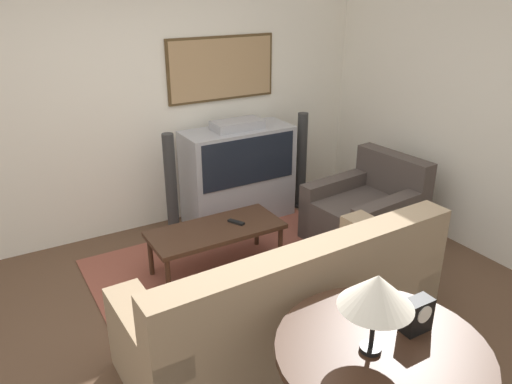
{
  "coord_description": "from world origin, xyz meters",
  "views": [
    {
      "loc": [
        -1.41,
        -2.67,
        2.45
      ],
      "look_at": [
        0.61,
        0.77,
        0.75
      ],
      "focal_mm": 35.0,
      "sensor_mm": 36.0,
      "label": 1
    }
  ],
  "objects_px": {
    "speaker_tower_left": "(171,190)",
    "speaker_tower_right": "(301,163)",
    "table_lamp": "(377,292)",
    "mantel_clock": "(417,315)",
    "couch": "(288,307)",
    "armchair": "(366,214)",
    "tv": "(238,174)",
    "console_table": "(382,359)",
    "coffee_table": "(216,232)"
  },
  "relations": [
    {
      "from": "armchair",
      "to": "speaker_tower_left",
      "type": "height_order",
      "value": "speaker_tower_left"
    },
    {
      "from": "armchair",
      "to": "speaker_tower_right",
      "type": "xyz_separation_m",
      "value": [
        -0.08,
        1.03,
        0.24
      ]
    },
    {
      "from": "armchair",
      "to": "speaker_tower_left",
      "type": "xyz_separation_m",
      "value": [
        -1.66,
        1.03,
        0.24
      ]
    },
    {
      "from": "mantel_clock",
      "to": "console_table",
      "type": "bearing_deg",
      "value": -174.91
    },
    {
      "from": "coffee_table",
      "to": "mantel_clock",
      "type": "bearing_deg",
      "value": -86.87
    },
    {
      "from": "table_lamp",
      "to": "console_table",
      "type": "bearing_deg",
      "value": -18.64
    },
    {
      "from": "table_lamp",
      "to": "coffee_table",
      "type": "bearing_deg",
      "value": 84.92
    },
    {
      "from": "armchair",
      "to": "table_lamp",
      "type": "bearing_deg",
      "value": -48.0
    },
    {
      "from": "couch",
      "to": "tv",
      "type": "bearing_deg",
      "value": -111.08
    },
    {
      "from": "armchair",
      "to": "speaker_tower_right",
      "type": "bearing_deg",
      "value": 178.83
    },
    {
      "from": "tv",
      "to": "coffee_table",
      "type": "xyz_separation_m",
      "value": [
        -0.69,
        -0.85,
        -0.14
      ]
    },
    {
      "from": "mantel_clock",
      "to": "tv",
      "type": "bearing_deg",
      "value": 79.21
    },
    {
      "from": "tv",
      "to": "mantel_clock",
      "type": "bearing_deg",
      "value": -100.79
    },
    {
      "from": "table_lamp",
      "to": "mantel_clock",
      "type": "xyz_separation_m",
      "value": [
        0.31,
        -0.0,
        -0.25
      ]
    },
    {
      "from": "couch",
      "to": "speaker_tower_right",
      "type": "distance_m",
      "value": 2.48
    },
    {
      "from": "tv",
      "to": "speaker_tower_right",
      "type": "relative_size",
      "value": 1.06
    },
    {
      "from": "speaker_tower_right",
      "to": "armchair",
      "type": "bearing_deg",
      "value": -85.52
    },
    {
      "from": "coffee_table",
      "to": "console_table",
      "type": "distance_m",
      "value": 2.2
    },
    {
      "from": "table_lamp",
      "to": "mantel_clock",
      "type": "height_order",
      "value": "table_lamp"
    },
    {
      "from": "mantel_clock",
      "to": "speaker_tower_right",
      "type": "xyz_separation_m",
      "value": [
        1.36,
        2.95,
        -0.32
      ]
    },
    {
      "from": "tv",
      "to": "console_table",
      "type": "height_order",
      "value": "tv"
    },
    {
      "from": "speaker_tower_right",
      "to": "coffee_table",
      "type": "bearing_deg",
      "value": -151.76
    },
    {
      "from": "console_table",
      "to": "table_lamp",
      "type": "relative_size",
      "value": 2.49
    },
    {
      "from": "tv",
      "to": "mantel_clock",
      "type": "relative_size",
      "value": 6.18
    },
    {
      "from": "couch",
      "to": "armchair",
      "type": "distance_m",
      "value": 1.84
    },
    {
      "from": "tv",
      "to": "mantel_clock",
      "type": "height_order",
      "value": "tv"
    },
    {
      "from": "armchair",
      "to": "mantel_clock",
      "type": "relative_size",
      "value": 5.56
    },
    {
      "from": "coffee_table",
      "to": "speaker_tower_left",
      "type": "height_order",
      "value": "speaker_tower_left"
    },
    {
      "from": "couch",
      "to": "mantel_clock",
      "type": "height_order",
      "value": "couch"
    },
    {
      "from": "coffee_table",
      "to": "armchair",
      "type": "bearing_deg",
      "value": -8.43
    },
    {
      "from": "tv",
      "to": "table_lamp",
      "type": "bearing_deg",
      "value": -106.35
    },
    {
      "from": "console_table",
      "to": "coffee_table",
      "type": "bearing_deg",
      "value": 86.72
    },
    {
      "from": "couch",
      "to": "speaker_tower_right",
      "type": "bearing_deg",
      "value": -129.09
    },
    {
      "from": "tv",
      "to": "console_table",
      "type": "distance_m",
      "value": 3.14
    },
    {
      "from": "coffee_table",
      "to": "speaker_tower_right",
      "type": "xyz_separation_m",
      "value": [
        1.48,
        0.79,
        0.14
      ]
    },
    {
      "from": "console_table",
      "to": "mantel_clock",
      "type": "xyz_separation_m",
      "value": [
        0.24,
        0.02,
        0.16
      ]
    },
    {
      "from": "armchair",
      "to": "console_table",
      "type": "xyz_separation_m",
      "value": [
        -1.68,
        -1.94,
        0.4
      ]
    },
    {
      "from": "couch",
      "to": "armchair",
      "type": "bearing_deg",
      "value": -150.99
    },
    {
      "from": "couch",
      "to": "coffee_table",
      "type": "distance_m",
      "value": 1.18
    },
    {
      "from": "console_table",
      "to": "mantel_clock",
      "type": "height_order",
      "value": "mantel_clock"
    },
    {
      "from": "table_lamp",
      "to": "speaker_tower_left",
      "type": "bearing_deg",
      "value": 88.18
    },
    {
      "from": "couch",
      "to": "speaker_tower_left",
      "type": "height_order",
      "value": "speaker_tower_left"
    },
    {
      "from": "armchair",
      "to": "tv",
      "type": "bearing_deg",
      "value": -146.97
    },
    {
      "from": "speaker_tower_left",
      "to": "speaker_tower_right",
      "type": "relative_size",
      "value": 1.0
    },
    {
      "from": "mantel_clock",
      "to": "speaker_tower_left",
      "type": "bearing_deg",
      "value": 94.18
    },
    {
      "from": "couch",
      "to": "console_table",
      "type": "height_order",
      "value": "couch"
    },
    {
      "from": "table_lamp",
      "to": "speaker_tower_right",
      "type": "distance_m",
      "value": 3.43
    },
    {
      "from": "armchair",
      "to": "speaker_tower_right",
      "type": "distance_m",
      "value": 1.06
    },
    {
      "from": "speaker_tower_left",
      "to": "armchair",
      "type": "bearing_deg",
      "value": -31.76
    },
    {
      "from": "couch",
      "to": "table_lamp",
      "type": "bearing_deg",
      "value": 77.92
    }
  ]
}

